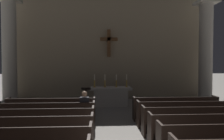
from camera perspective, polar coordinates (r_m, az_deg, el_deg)
The scene contains 18 objects.
pew_left_row_3 at distance 6.50m, azimuth -20.56°, elevation -14.74°, with size 3.41×0.50×0.95m.
pew_left_row_4 at distance 7.38m, azimuth -18.30°, elevation -12.67°, with size 3.41×0.50×0.95m.
pew_left_row_5 at distance 8.28m, azimuth -16.56°, elevation -11.03°, with size 3.41×0.50×0.95m.
pew_left_row_6 at distance 9.19m, azimuth -15.17°, elevation -9.71°, with size 3.41×0.50×0.95m.
pew_right_row_3 at distance 6.93m, azimuth 23.78°, elevation -13.71°, with size 3.41×0.50×0.95m.
pew_right_row_4 at distance 7.77m, azimuth 20.51°, elevation -11.95°, with size 3.41×0.50×0.95m.
pew_right_row_5 at distance 8.62m, azimuth 17.91°, elevation -10.52°, with size 3.41×0.50×0.95m.
pew_right_row_6 at distance 9.50m, azimuth 15.81°, elevation -9.33°, with size 3.41×0.50×0.95m.
column_left_third at distance 13.33m, azimuth -24.73°, elevation 3.91°, with size 1.14×1.14×5.79m.
column_right_third at distance 13.81m, azimuth 22.80°, elevation 3.86°, with size 1.14×1.14×5.79m.
altar at distance 11.87m, azimuth -0.36°, elevation -6.69°, with size 2.20×0.90×1.01m.
candlestick_outer_left at distance 11.77m, azimuth -4.50°, elevation -3.38°, with size 0.16×0.16×0.67m.
candlestick_inner_left at distance 11.77m, azimuth -1.82°, elevation -3.37°, with size 0.16×0.16×0.67m.
candlestick_inner_right at distance 11.80m, azimuth 1.10°, elevation -3.35°, with size 0.16×0.16×0.67m.
candlestick_outer_right at distance 11.85m, azimuth 3.76°, elevation -3.33°, with size 0.16×0.16×0.67m.
apse_with_cross at distance 14.10m, azimuth -0.85°, elevation 5.49°, with size 12.14×0.45×6.36m.
lectern at distance 10.68m, azimuth -6.63°, elevation -7.60°, with size 0.44×0.36×1.15m.
lone_worshipper at distance 8.07m, azimuth -7.00°, elevation -9.74°, with size 0.32×0.43×1.32m.
Camera 1 is at (-0.59, -4.07, 2.34)m, focal length 35.79 mm.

